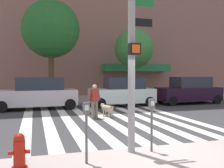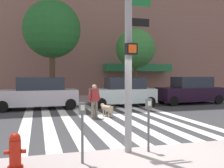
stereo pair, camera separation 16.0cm
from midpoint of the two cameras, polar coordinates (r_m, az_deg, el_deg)
The scene contains 14 objects.
ground_plane at distance 12.87m, azimuth -2.67°, elevation -7.39°, with size 160.00×160.00×0.00m, color #353538.
sidewalk_far at distance 21.41m, azimuth -8.33°, elevation -3.38°, with size 80.00×6.00×0.15m, color #A79294.
crosswalk_stripes at distance 12.90m, azimuth -2.07°, elevation -7.34°, with size 7.65×10.94×0.01m.
traffic_light_pole at distance 6.73m, azimuth 3.84°, elevation 14.05°, with size 0.74×0.46×5.80m.
fire_hydrant at distance 5.96m, azimuth -20.31°, elevation -13.70°, with size 0.44×0.32×0.76m.
parking_meter_curbside at distance 6.79m, azimuth 7.98°, elevation -7.24°, with size 0.14×0.11×1.36m.
parking_meter_second_along at distance 5.88m, azimuth -6.39°, elevation -8.68°, with size 0.14×0.11×1.36m.
parked_car_behind_first at distance 16.55m, azimuth -16.24°, elevation -2.05°, with size 4.83×2.06×1.95m.
parked_car_third_in_line at distance 17.46m, azimuth 2.04°, elevation -1.80°, with size 4.28×1.92×1.91m.
parked_car_fourth_in_line at distance 19.68m, azimuth 16.21°, elevation -1.40°, with size 4.56×2.00×1.94m.
street_tree_nearest at distance 19.35m, azimuth -13.42°, elevation 11.50°, with size 4.08×4.08×7.21m.
street_tree_middle at distance 21.52m, azimuth 4.65°, elevation 7.70°, with size 3.21×3.21×5.68m.
pedestrian_dog_walker at distance 12.62m, azimuth -4.19°, elevation -3.34°, with size 0.69×0.36×1.64m.
dog_on_leash at distance 13.14m, azimuth -1.53°, elevation -5.23°, with size 0.52×1.02×0.65m.
Camera 1 is at (-3.13, -6.53, 2.14)m, focal length 41.92 mm.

